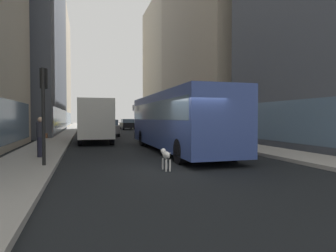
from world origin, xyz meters
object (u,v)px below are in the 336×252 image
(car_black_suv, at_px, (127,124))
(traffic_light_near, at_px, (44,100))
(pedestrian_with_handbag, at_px, (41,137))
(transit_bus, at_px, (176,118))
(car_red_coupe, at_px, (152,128))
(car_silver_sedan, at_px, (100,124))
(pedestrian_in_coat, at_px, (40,133))
(car_grey_wagon, at_px, (109,128))
(car_yellow_taxi, at_px, (88,123))
(box_truck, at_px, (95,120))
(dalmatian_dog, at_px, (166,155))

(car_black_suv, bearing_deg, traffic_light_near, -103.01)
(pedestrian_with_handbag, distance_m, traffic_light_near, 2.72)
(transit_bus, xyz_separation_m, car_red_coupe, (1.60, 12.51, -0.96))
(transit_bus, height_order, car_black_suv, transit_bus)
(car_silver_sedan, relative_size, pedestrian_in_coat, 2.61)
(car_black_suv, bearing_deg, pedestrian_in_coat, -107.10)
(car_grey_wagon, bearing_deg, car_yellow_taxi, 93.22)
(car_silver_sedan, bearing_deg, box_truck, -93.81)
(car_black_suv, xyz_separation_m, traffic_light_near, (-7.70, -33.32, 1.61))
(car_yellow_taxi, bearing_deg, transit_bus, -84.67)
(car_grey_wagon, bearing_deg, traffic_light_near, -101.42)
(box_truck, bearing_deg, car_yellow_taxi, 90.00)
(car_black_suv, xyz_separation_m, car_grey_wagon, (-4.00, -15.00, -0.00))
(car_yellow_taxi, height_order, car_grey_wagon, same)
(dalmatian_dog, distance_m, traffic_light_near, 4.71)
(car_yellow_taxi, distance_m, traffic_light_near, 46.81)
(car_silver_sedan, bearing_deg, transit_bus, -85.60)
(car_silver_sedan, height_order, traffic_light_near, traffic_light_near)
(transit_bus, bearing_deg, car_black_suv, 86.89)
(traffic_light_near, bearing_deg, car_grey_wagon, 78.58)
(dalmatian_dog, bearing_deg, car_red_coupe, 78.46)
(traffic_light_near, bearing_deg, pedestrian_with_handbag, 100.25)
(transit_bus, bearing_deg, pedestrian_in_coat, 166.88)
(transit_bus, distance_m, dalmatian_dog, 5.78)
(car_red_coupe, bearing_deg, box_truck, -136.60)
(car_grey_wagon, distance_m, dalmatian_dog, 19.72)
(pedestrian_with_handbag, height_order, traffic_light_near, traffic_light_near)
(car_grey_wagon, xyz_separation_m, dalmatian_dog, (0.37, -19.71, -0.31))
(transit_bus, distance_m, car_grey_wagon, 14.68)
(car_silver_sedan, bearing_deg, car_grey_wagon, -90.00)
(car_black_suv, bearing_deg, car_grey_wagon, -104.93)
(car_yellow_taxi, distance_m, box_truck, 35.67)
(car_yellow_taxi, relative_size, pedestrian_in_coat, 2.81)
(box_truck, xyz_separation_m, dalmatian_dog, (1.97, -12.47, -1.15))
(car_grey_wagon, distance_m, pedestrian_with_handbag, 16.56)
(pedestrian_in_coat, bearing_deg, car_silver_sedan, 81.24)
(pedestrian_with_handbag, bearing_deg, car_red_coupe, 60.08)
(box_truck, bearing_deg, car_silver_sedan, 86.19)
(traffic_light_near, bearing_deg, pedestrian_in_coat, 98.92)
(dalmatian_dog, bearing_deg, car_grey_wagon, 91.08)
(transit_bus, relative_size, pedestrian_with_handbag, 6.82)
(car_silver_sedan, xyz_separation_m, pedestrian_with_handbag, (-4.11, -32.80, 0.19))
(box_truck, distance_m, dalmatian_dog, 12.68)
(car_yellow_taxi, relative_size, traffic_light_near, 1.40)
(transit_bus, xyz_separation_m, car_silver_sedan, (-2.40, 31.21, -0.95))
(transit_bus, distance_m, pedestrian_with_handbag, 6.75)
(transit_bus, bearing_deg, traffic_light_near, -147.65)
(box_truck, xyz_separation_m, pedestrian_in_coat, (-2.96, -5.59, -0.66))
(car_silver_sedan, relative_size, pedestrian_with_handbag, 2.61)
(dalmatian_dog, xyz_separation_m, pedestrian_with_handbag, (-4.48, 3.67, 0.50))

